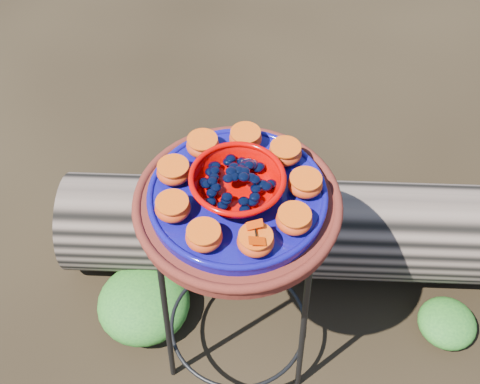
# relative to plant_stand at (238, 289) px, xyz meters

# --- Properties ---
(ground) EXTENTS (60.00, 60.00, 0.00)m
(ground) POSITION_rel_plant_stand_xyz_m (0.00, 0.00, -0.35)
(ground) COLOR black
(plant_stand) EXTENTS (0.44, 0.44, 0.70)m
(plant_stand) POSITION_rel_plant_stand_xyz_m (0.00, 0.00, 0.00)
(plant_stand) COLOR black
(plant_stand) RESTS_ON ground
(terracotta_saucer) EXTENTS (0.46, 0.46, 0.04)m
(terracotta_saucer) POSITION_rel_plant_stand_xyz_m (0.00, 0.00, 0.37)
(terracotta_saucer) COLOR #471713
(terracotta_saucer) RESTS_ON plant_stand
(cobalt_plate) EXTENTS (0.39, 0.39, 0.03)m
(cobalt_plate) POSITION_rel_plant_stand_xyz_m (0.00, 0.00, 0.40)
(cobalt_plate) COLOR #0A075E
(cobalt_plate) RESTS_ON terracotta_saucer
(red_bowl) EXTENTS (0.20, 0.20, 0.05)m
(red_bowl) POSITION_rel_plant_stand_xyz_m (0.00, 0.00, 0.44)
(red_bowl) COLOR #C70200
(red_bowl) RESTS_ON cobalt_plate
(glass_gems) EXTENTS (0.15, 0.15, 0.03)m
(glass_gems) POSITION_rel_plant_stand_xyz_m (0.00, 0.00, 0.48)
(glass_gems) COLOR black
(glass_gems) RESTS_ON red_bowl
(orange_half_0) EXTENTS (0.08, 0.08, 0.04)m
(orange_half_0) POSITION_rel_plant_stand_xyz_m (0.05, -0.14, 0.43)
(orange_half_0) COLOR #A90809
(orange_half_0) RESTS_ON cobalt_plate
(orange_half_1) EXTENTS (0.08, 0.08, 0.04)m
(orange_half_1) POSITION_rel_plant_stand_xyz_m (0.12, -0.08, 0.43)
(orange_half_1) COLOR #A90809
(orange_half_1) RESTS_ON cobalt_plate
(orange_half_2) EXTENTS (0.08, 0.08, 0.04)m
(orange_half_2) POSITION_rel_plant_stand_xyz_m (0.15, 0.02, 0.43)
(orange_half_2) COLOR #A90809
(orange_half_2) RESTS_ON cobalt_plate
(orange_half_3) EXTENTS (0.08, 0.08, 0.04)m
(orange_half_3) POSITION_rel_plant_stand_xyz_m (0.10, 0.11, 0.43)
(orange_half_3) COLOR #A90809
(orange_half_3) RESTS_ON cobalt_plate
(orange_half_4) EXTENTS (0.08, 0.08, 0.04)m
(orange_half_4) POSITION_rel_plant_stand_xyz_m (0.01, 0.15, 0.43)
(orange_half_4) COLOR #A90809
(orange_half_4) RESTS_ON cobalt_plate
(orange_half_5) EXTENTS (0.08, 0.08, 0.04)m
(orange_half_5) POSITION_rel_plant_stand_xyz_m (-0.09, 0.12, 0.43)
(orange_half_5) COLOR #A90809
(orange_half_5) RESTS_ON cobalt_plate
(orange_half_6) EXTENTS (0.08, 0.08, 0.04)m
(orange_half_6) POSITION_rel_plant_stand_xyz_m (-0.14, 0.03, 0.43)
(orange_half_6) COLOR #A90809
(orange_half_6) RESTS_ON cobalt_plate
(orange_half_7) EXTENTS (0.08, 0.08, 0.04)m
(orange_half_7) POSITION_rel_plant_stand_xyz_m (-0.13, -0.07, 0.43)
(orange_half_7) COLOR #A90809
(orange_half_7) RESTS_ON cobalt_plate
(orange_half_8) EXTENTS (0.08, 0.08, 0.04)m
(orange_half_8) POSITION_rel_plant_stand_xyz_m (-0.06, -0.14, 0.43)
(orange_half_8) COLOR #A90809
(orange_half_8) RESTS_ON cobalt_plate
(butterfly) EXTENTS (0.08, 0.06, 0.01)m
(butterfly) POSITION_rel_plant_stand_xyz_m (0.05, -0.14, 0.46)
(butterfly) COLOR red
(butterfly) RESTS_ON orange_half_0
(driftwood_log) EXTENTS (1.76, 0.54, 0.33)m
(driftwood_log) POSITION_rel_plant_stand_xyz_m (0.27, 0.36, -0.19)
(driftwood_log) COLOR black
(driftwood_log) RESTS_ON ground
(foliage_left) EXTENTS (0.30, 0.30, 0.15)m
(foliage_left) POSITION_rel_plant_stand_xyz_m (-0.31, 0.08, -0.28)
(foliage_left) COLOR #1F591E
(foliage_left) RESTS_ON ground
(foliage_right) EXTENTS (0.18, 0.18, 0.09)m
(foliage_right) POSITION_rel_plant_stand_xyz_m (0.66, 0.11, -0.30)
(foliage_right) COLOR #1F591E
(foliage_right) RESTS_ON ground
(foliage_back) EXTENTS (0.32, 0.32, 0.16)m
(foliage_back) POSITION_rel_plant_stand_xyz_m (-0.16, 0.46, -0.27)
(foliage_back) COLOR #1F591E
(foliage_back) RESTS_ON ground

